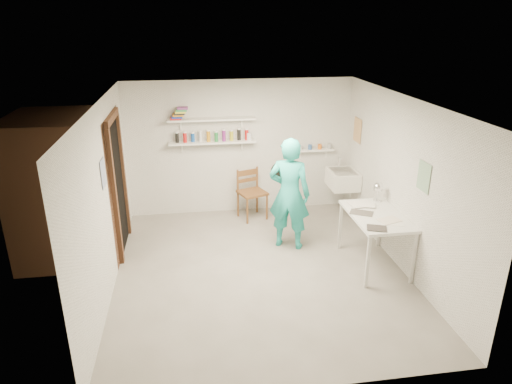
{
  "coord_description": "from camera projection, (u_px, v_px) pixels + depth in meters",
  "views": [
    {
      "loc": [
        -0.91,
        -5.58,
        3.37
      ],
      "look_at": [
        0.0,
        0.4,
        1.05
      ],
      "focal_mm": 32.0,
      "sensor_mm": 36.0,
      "label": 1
    }
  ],
  "objects": [
    {
      "name": "wall_right",
      "position": [
        403.0,
        184.0,
        6.34
      ],
      "size": [
        0.02,
        4.5,
        2.4
      ],
      "primitive_type": "cube",
      "color": "silver",
      "rests_on": "ground"
    },
    {
      "name": "door_jamb_near",
      "position": [
        115.0,
        199.0,
        6.36
      ],
      "size": [
        0.06,
        0.1,
        2.0
      ],
      "primitive_type": "cube",
      "color": "brown",
      "rests_on": "ground"
    },
    {
      "name": "floor",
      "position": [
        260.0,
        271.0,
        6.49
      ],
      "size": [
        4.0,
        4.5,
        0.02
      ],
      "primitive_type": "cube",
      "color": "slate",
      "rests_on": "ground"
    },
    {
      "name": "spray_cans",
      "position": [
        212.0,
        137.0,
        7.86
      ],
      "size": [
        1.32,
        0.06,
        0.17
      ],
      "color": "black",
      "rests_on": "shelf_lower"
    },
    {
      "name": "wall_clock",
      "position": [
        281.0,
        172.0,
        6.96
      ],
      "size": [
        0.3,
        0.16,
        0.31
      ],
      "primitive_type": "cylinder",
      "rotation": [
        1.57,
        0.0,
        -0.43
      ],
      "color": "#F8F8A9",
      "rests_on": "man"
    },
    {
      "name": "wall_back",
      "position": [
        240.0,
        147.0,
        8.14
      ],
      "size": [
        4.0,
        0.02,
        2.4
      ],
      "primitive_type": "cube",
      "color": "silver",
      "rests_on": "ground"
    },
    {
      "name": "man",
      "position": [
        289.0,
        194.0,
        6.89
      ],
      "size": [
        0.75,
        0.65,
        1.75
      ],
      "primitive_type": "imported",
      "rotation": [
        0.0,
        0.0,
        2.71
      ],
      "color": "#22ADA3",
      "rests_on": "ground"
    },
    {
      "name": "doorway_recess",
      "position": [
        118.0,
        187.0,
        6.82
      ],
      "size": [
        0.02,
        0.9,
        2.0
      ],
      "primitive_type": "cube",
      "color": "black",
      "rests_on": "wall_left"
    },
    {
      "name": "wall_front",
      "position": [
        302.0,
        284.0,
        3.97
      ],
      "size": [
        4.0,
        0.02,
        2.4
      ],
      "primitive_type": "cube",
      "color": "silver",
      "rests_on": "ground"
    },
    {
      "name": "belfast_sink",
      "position": [
        343.0,
        179.0,
        8.05
      ],
      "size": [
        0.48,
        0.6,
        0.3
      ],
      "primitive_type": "cube",
      "color": "white",
      "rests_on": "wall_right"
    },
    {
      "name": "door_lintel",
      "position": [
        112.0,
        117.0,
        6.44
      ],
      "size": [
        0.06,
        1.05,
        0.1
      ],
      "primitive_type": "cube",
      "color": "brown",
      "rests_on": "wall_left"
    },
    {
      "name": "ledge_shelf",
      "position": [
        315.0,
        150.0,
        8.28
      ],
      "size": [
        0.7,
        0.14,
        0.03
      ],
      "primitive_type": "cube",
      "color": "white",
      "rests_on": "wall_back"
    },
    {
      "name": "ledge_pots",
      "position": [
        315.0,
        147.0,
        8.26
      ],
      "size": [
        0.48,
        0.07,
        0.09
      ],
      "color": "silver",
      "rests_on": "ledge_shelf"
    },
    {
      "name": "poster_right_b",
      "position": [
        424.0,
        177.0,
        5.72
      ],
      "size": [
        0.01,
        0.3,
        0.38
      ],
      "primitive_type": "cube",
      "color": "#3F724C",
      "rests_on": "wall_right"
    },
    {
      "name": "poster_right_a",
      "position": [
        357.0,
        130.0,
        7.87
      ],
      "size": [
        0.01,
        0.34,
        0.42
      ],
      "primitive_type": "cube",
      "color": "#995933",
      "rests_on": "wall_right"
    },
    {
      "name": "work_table",
      "position": [
        374.0,
        240.0,
        6.51
      ],
      "size": [
        0.72,
        1.2,
        0.8
      ],
      "primitive_type": "cube",
      "color": "silver",
      "rests_on": "ground"
    },
    {
      "name": "desk_lamp",
      "position": [
        378.0,
        187.0,
        6.76
      ],
      "size": [
        0.15,
        0.15,
        0.15
      ],
      "primitive_type": "sphere",
      "color": "silver",
      "rests_on": "work_table"
    },
    {
      "name": "book_stack",
      "position": [
        179.0,
        114.0,
        7.64
      ],
      "size": [
        0.3,
        0.14,
        0.2
      ],
      "color": "red",
      "rests_on": "shelf_upper"
    },
    {
      "name": "shelf_upper",
      "position": [
        212.0,
        119.0,
        7.75
      ],
      "size": [
        1.5,
        0.22,
        0.03
      ],
      "primitive_type": "cube",
      "color": "white",
      "rests_on": "wall_back"
    },
    {
      "name": "door_jamb_far",
      "position": [
        123.0,
        176.0,
        7.28
      ],
      "size": [
        0.06,
        0.1,
        2.0
      ],
      "primitive_type": "cube",
      "color": "brown",
      "rests_on": "ground"
    },
    {
      "name": "corridor_box",
      "position": [
        68.0,
        186.0,
        6.7
      ],
      "size": [
        1.4,
        1.5,
        2.1
      ],
      "primitive_type": "cube",
      "color": "brown",
      "rests_on": "ground"
    },
    {
      "name": "papers",
      "position": [
        377.0,
        214.0,
        6.36
      ],
      "size": [
        0.3,
        0.22,
        0.02
      ],
      "color": "silver",
      "rests_on": "work_table"
    },
    {
      "name": "shelf_lower",
      "position": [
        212.0,
        142.0,
        7.9
      ],
      "size": [
        1.5,
        0.22,
        0.03
      ],
      "primitive_type": "cube",
      "color": "white",
      "rests_on": "wall_back"
    },
    {
      "name": "poster_left",
      "position": [
        103.0,
        173.0,
        5.7
      ],
      "size": [
        0.01,
        0.28,
        0.36
      ],
      "primitive_type": "cube",
      "color": "#334C7F",
      "rests_on": "wall_left"
    },
    {
      "name": "wall_left",
      "position": [
        104.0,
        201.0,
        5.77
      ],
      "size": [
        0.02,
        4.5,
        2.4
      ],
      "primitive_type": "cube",
      "color": "silver",
      "rests_on": "ground"
    },
    {
      "name": "ceiling",
      "position": [
        261.0,
        101.0,
        5.62
      ],
      "size": [
        4.0,
        4.5,
        0.02
      ],
      "primitive_type": "cube",
      "color": "silver",
      "rests_on": "wall_back"
    },
    {
      "name": "wooden_chair",
      "position": [
        252.0,
        193.0,
        8.04
      ],
      "size": [
        0.57,
        0.55,
        0.96
      ],
      "primitive_type": "cube",
      "rotation": [
        0.0,
        0.0,
        0.34
      ],
      "color": "brown",
      "rests_on": "ground"
    }
  ]
}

